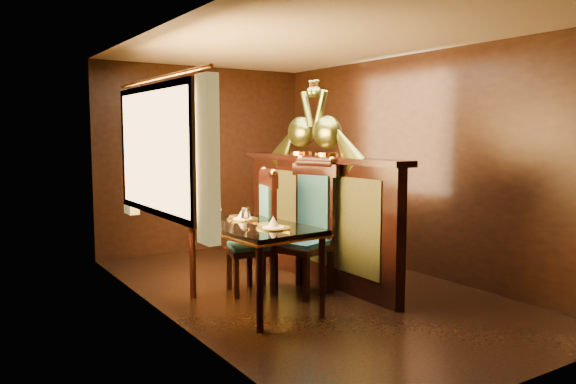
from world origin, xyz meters
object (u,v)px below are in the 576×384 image
object	(u,v)px
dining_table	(253,233)
peacock_right	(301,118)
peacock_left	(327,118)
chair_right	(261,227)
chair_left	(310,221)

from	to	relation	value
dining_table	peacock_right	distance (m)	1.70
dining_table	peacock_left	world-z (taller)	peacock_left
chair_right	peacock_right	xyz separation A→B (m)	(0.72, 0.35, 1.11)
chair_right	peacock_left	bearing A→B (deg)	5.03
dining_table	chair_right	distance (m)	0.55
dining_table	chair_left	size ratio (longest dim) A/B	0.99
chair_right	peacock_right	size ratio (longest dim) A/B	1.55
chair_left	chair_right	xyz separation A→B (m)	(-0.42, 0.26, -0.06)
chair_left	peacock_left	world-z (taller)	peacock_left
chair_left	chair_right	size ratio (longest dim) A/B	1.09
chair_left	chair_right	bearing A→B (deg)	130.67
dining_table	chair_right	size ratio (longest dim) A/B	1.08
peacock_left	dining_table	bearing A→B (deg)	-164.12
dining_table	peacock_left	bearing A→B (deg)	12.03
chair_right	peacock_right	distance (m)	1.37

